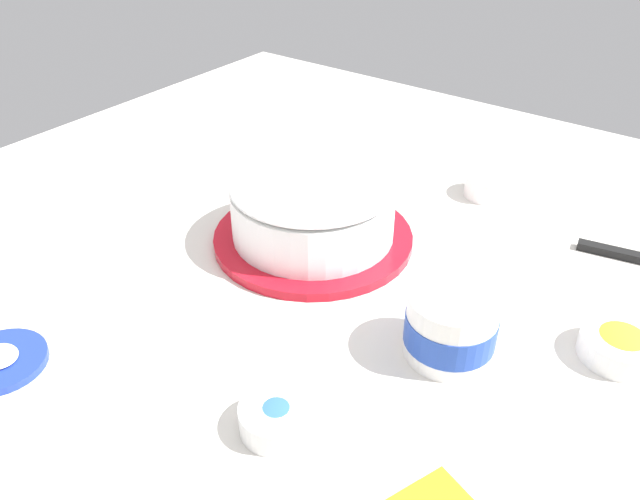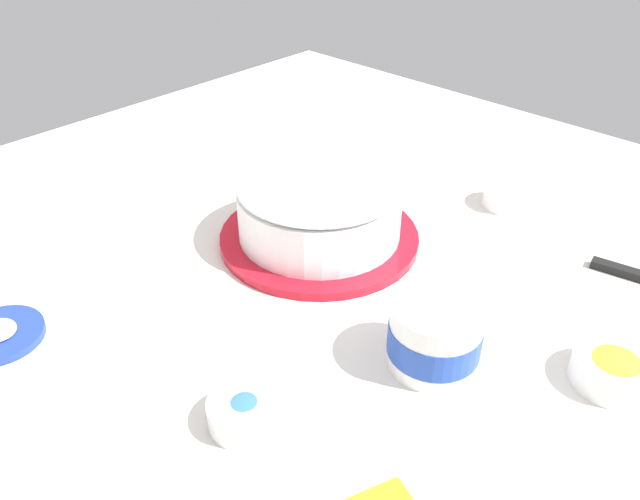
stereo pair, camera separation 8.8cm
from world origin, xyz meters
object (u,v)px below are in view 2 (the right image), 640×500
frosted_cake (319,211)px  sprinkle_bowl_yellow (614,369)px  frosting_tub (435,334)px  sprinkle_bowl_blue (245,411)px  sprinkle_bowl_pink (507,195)px

frosted_cake → sprinkle_bowl_yellow: frosted_cake is taller
frosting_tub → sprinkle_bowl_yellow: frosting_tub is taller
frosting_tub → sprinkle_bowl_yellow: (0.16, 0.11, -0.02)m
frosting_tub → frosted_cake: bearing=160.1°
frosted_cake → sprinkle_bowl_blue: bearing=-59.1°
frosting_tub → sprinkle_bowl_blue: frosting_tub is taller
sprinkle_bowl_blue → sprinkle_bowl_yellow: bearing=51.7°
frosting_tub → sprinkle_bowl_blue: bearing=-113.2°
frosting_tub → sprinkle_bowl_blue: size_ratio=1.37×
frosted_cake → sprinkle_bowl_pink: size_ratio=3.91×
sprinkle_bowl_yellow → frosted_cake: bearing=-178.1°
sprinkle_bowl_pink → sprinkle_bowl_blue: size_ratio=0.97×
frosted_cake → sprinkle_bowl_blue: frosted_cake is taller
frosted_cake → frosting_tub: bearing=-19.9°
frosted_cake → sprinkle_bowl_pink: 0.33m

